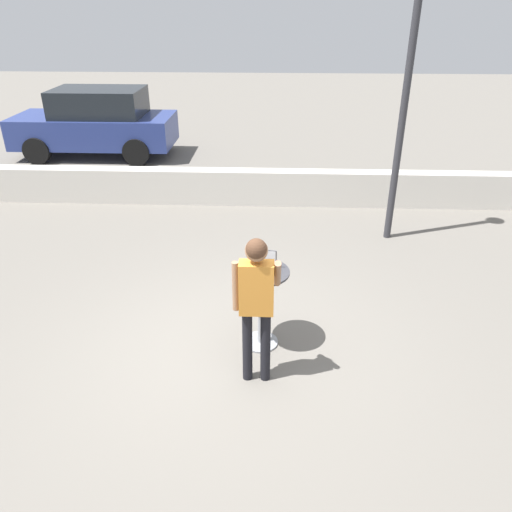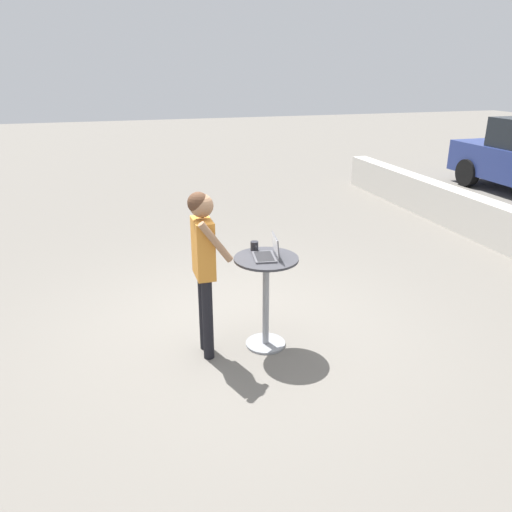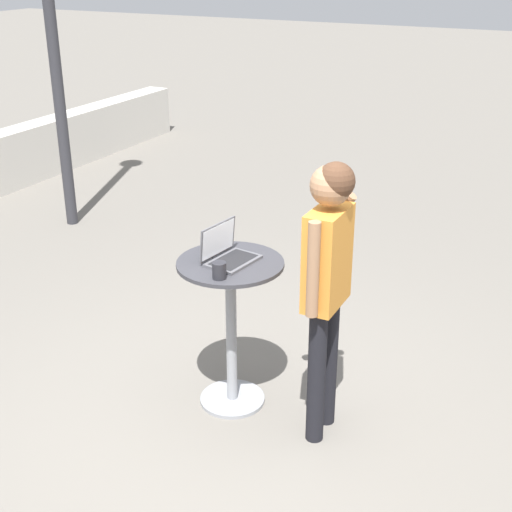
{
  "view_description": "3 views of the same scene",
  "coord_description": "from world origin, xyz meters",
  "px_view_note": "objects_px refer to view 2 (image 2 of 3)",
  "views": [
    {
      "loc": [
        0.55,
        -4.81,
        3.85
      ],
      "look_at": [
        0.33,
        0.28,
        1.19
      ],
      "focal_mm": 35.0,
      "sensor_mm": 36.0,
      "label": 1
    },
    {
      "loc": [
        4.96,
        -1.25,
        2.87
      ],
      "look_at": [
        0.2,
        0.16,
        0.98
      ],
      "focal_mm": 35.0,
      "sensor_mm": 36.0,
      "label": 2
    },
    {
      "loc": [
        -3.13,
        -1.74,
        2.82
      ],
      "look_at": [
        0.45,
        0.06,
        1.07
      ],
      "focal_mm": 50.0,
      "sensor_mm": 36.0,
      "label": 3
    }
  ],
  "objects_px": {
    "cafe_table": "(266,289)",
    "coffee_mug": "(254,246)",
    "laptop": "(268,253)",
    "standing_person": "(203,254)"
  },
  "relations": [
    {
      "from": "cafe_table",
      "to": "standing_person",
      "type": "relative_size",
      "value": 0.58
    },
    {
      "from": "cafe_table",
      "to": "standing_person",
      "type": "bearing_deg",
      "value": -92.19
    },
    {
      "from": "laptop",
      "to": "standing_person",
      "type": "distance_m",
      "value": 0.67
    },
    {
      "from": "standing_person",
      "to": "cafe_table",
      "type": "bearing_deg",
      "value": 87.81
    },
    {
      "from": "cafe_table",
      "to": "coffee_mug",
      "type": "bearing_deg",
      "value": -166.43
    },
    {
      "from": "laptop",
      "to": "standing_person",
      "type": "relative_size",
      "value": 0.21
    },
    {
      "from": "coffee_mug",
      "to": "standing_person",
      "type": "distance_m",
      "value": 0.63
    },
    {
      "from": "laptop",
      "to": "coffee_mug",
      "type": "xyz_separation_m",
      "value": [
        -0.24,
        -0.08,
        -0.0
      ]
    },
    {
      "from": "cafe_table",
      "to": "coffee_mug",
      "type": "height_order",
      "value": "coffee_mug"
    },
    {
      "from": "cafe_table",
      "to": "laptop",
      "type": "distance_m",
      "value": 0.41
    }
  ]
}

